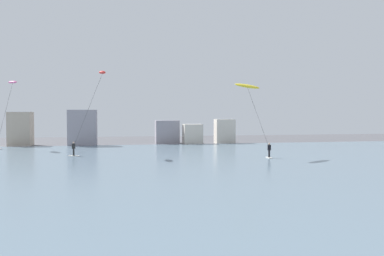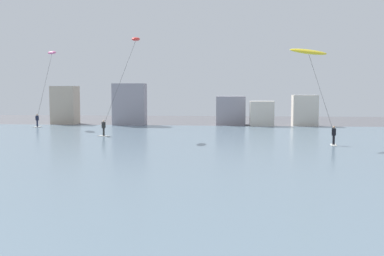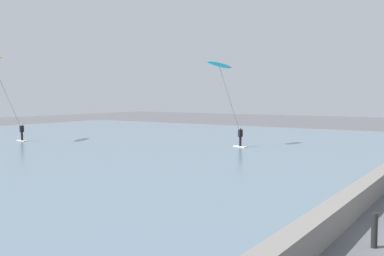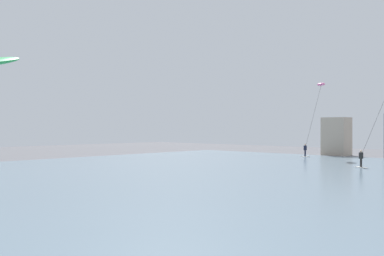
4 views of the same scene
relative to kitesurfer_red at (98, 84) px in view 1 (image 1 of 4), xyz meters
name	(u,v)px [view 1 (image 1 of 4)]	position (x,y,z in m)	size (l,w,h in m)	color
water_bay	(171,169)	(7.13, -11.88, -8.37)	(84.00, 52.00, 0.10)	slate
far_shore_buildings	(125,130)	(2.98, 15.83, -6.11)	(35.96, 4.98, 5.61)	#B7A893
kitesurfer_red	(98,84)	(0.00, 0.00, 0.00)	(4.45, 2.48, 10.03)	silver
kitesurfer_pink	(11,88)	(-12.58, 10.60, 0.15)	(3.30, 3.29, 9.63)	silver
kitesurfer_yellow	(249,91)	(16.91, -4.61, -0.83)	(4.27, 3.82, 8.45)	silver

